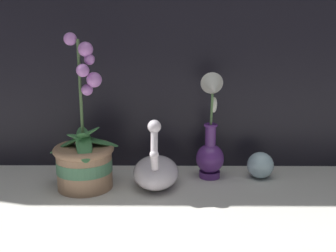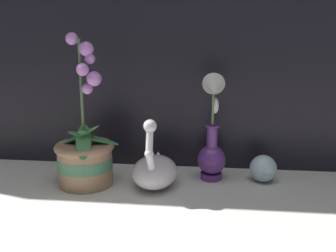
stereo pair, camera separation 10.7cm
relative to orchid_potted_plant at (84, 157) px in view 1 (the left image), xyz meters
name	(u,v)px [view 1 (the left image)]	position (x,y,z in m)	size (l,w,h in m)	color
ground_plane	(173,202)	(0.24, -0.09, -0.09)	(2.80, 2.80, 0.00)	beige
orchid_potted_plant	(84,157)	(0.00, 0.00, 0.00)	(0.20, 0.19, 0.41)	#9E7556
swan_figurine	(156,170)	(0.19, 0.01, -0.04)	(0.12, 0.21, 0.21)	white
blue_vase	(211,138)	(0.35, 0.07, 0.03)	(0.08, 0.11, 0.31)	#602D7F
glass_sphere	(260,165)	(0.49, 0.07, -0.05)	(0.08, 0.08, 0.08)	silver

